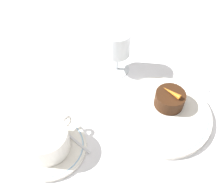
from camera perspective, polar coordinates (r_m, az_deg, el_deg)
ground_plane at (r=0.65m, az=5.94°, el=-2.67°), size 3.00×3.00×0.00m
dinner_plate at (r=0.65m, az=10.91°, el=-3.45°), size 0.23×0.23×0.01m
saucer at (r=0.61m, az=-13.07°, el=-10.34°), size 0.16×0.16×0.01m
coffee_cup at (r=0.57m, az=-13.96°, el=-8.85°), size 0.12×0.09×0.06m
spoon at (r=0.61m, az=-9.94°, el=-7.53°), size 0.02×0.12×0.00m
wine_glass at (r=0.69m, az=1.08°, el=11.35°), size 0.07×0.07×0.13m
fork at (r=0.77m, az=14.22°, el=6.30°), size 0.05×0.18×0.01m
dessert_cake at (r=0.64m, az=12.44°, el=-0.25°), size 0.07×0.07×0.04m
carrot_garnish at (r=0.63m, az=12.83°, el=1.19°), size 0.01×0.05×0.01m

